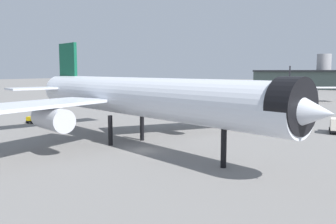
{
  "coord_description": "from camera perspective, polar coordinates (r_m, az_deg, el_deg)",
  "views": [
    {
      "loc": [
        32.22,
        -43.81,
        12.02
      ],
      "look_at": [
        4.2,
        0.37,
        6.09
      ],
      "focal_mm": 38.96,
      "sensor_mm": 36.0,
      "label": 1
    }
  ],
  "objects": [
    {
      "name": "traffic_cone_wingtip",
      "position": [
        86.75,
        16.53,
        -1.52
      ],
      "size": [
        0.6,
        0.6,
        0.75
      ],
      "primitive_type": "cone",
      "color": "#F2600C",
      "rests_on": "ground"
    },
    {
      "name": "baggage_cart_trailing",
      "position": [
        95.0,
        -0.22,
        -0.21
      ],
      "size": [
        2.48,
        2.76,
        1.82
      ],
      "rotation": [
        0.0,
        0.0,
        5.04
      ],
      "color": "black",
      "rests_on": "ground"
    },
    {
      "name": "airliner_far_taxiway",
      "position": [
        155.73,
        18.5,
        3.94
      ],
      "size": [
        40.9,
        45.73,
        13.78
      ],
      "rotation": [
        0.0,
        0.0,
        1.81
      ],
      "color": "white",
      "rests_on": "ground"
    },
    {
      "name": "airliner_near_gate",
      "position": [
        58.8,
        -5.2,
        2.31
      ],
      "size": [
        63.16,
        56.37,
        17.67
      ],
      "rotation": [
        0.0,
        0.0,
        -0.29
      ],
      "color": "silver",
      "rests_on": "ground"
    },
    {
      "name": "ground",
      "position": [
        55.69,
        -3.87,
        -6.02
      ],
      "size": [
        900.0,
        900.0,
        0.0
      ],
      "primitive_type": "plane",
      "color": "slate"
    },
    {
      "name": "baggage_tug_wing",
      "position": [
        90.06,
        -20.23,
        -0.98
      ],
      "size": [
        2.23,
        3.37,
        1.85
      ],
      "rotation": [
        0.0,
        0.0,
        1.7
      ],
      "color": "black",
      "rests_on": "ground"
    }
  ]
}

